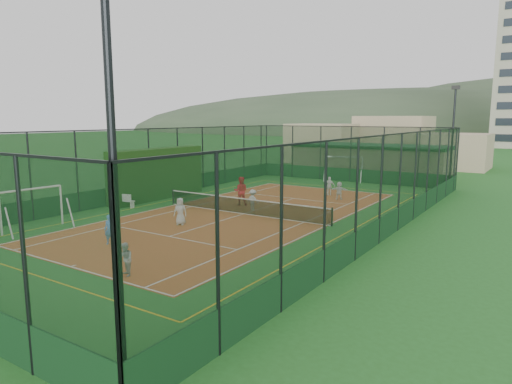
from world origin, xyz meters
TOP-DOWN VIEW (x-y plane):
  - ground at (0.00, 0.00)m, footprint 300.00×300.00m
  - court_slab at (0.00, 0.00)m, footprint 11.17×23.97m
  - tennis_net at (0.00, 0.00)m, footprint 11.67×0.12m
  - perimeter_fence at (0.00, 0.00)m, footprint 18.12×34.12m
  - floodlight_se at (8.60, -16.60)m, footprint 0.60×0.26m
  - floodlight_ne at (8.60, 16.60)m, footprint 0.60×0.26m
  - clubhouse at (0.00, 22.00)m, footprint 15.20×7.20m
  - distant_hills at (0.00, 150.00)m, footprint 200.00×60.00m
  - hedge_left at (-8.30, 1.10)m, footprint 1.24×8.25m
  - white_bench at (-7.80, -2.56)m, footprint 1.73×0.73m
  - futsal_goal_near at (-6.95, -9.21)m, footprint 3.37×1.17m
  - futsal_goal_far at (-0.73, 17.34)m, footprint 3.56×1.82m
  - child_near_left at (-1.29, -4.18)m, footprint 0.85×0.72m
  - child_near_mid at (-1.30, -8.90)m, footprint 0.60×0.52m
  - child_near_right at (2.65, -11.41)m, footprint 0.74×0.67m
  - child_far_left at (-0.13, 1.20)m, footprint 0.87×0.52m
  - child_far_right at (1.54, 9.09)m, footprint 0.88×0.52m
  - child_far_back at (2.85, 7.85)m, footprint 1.25×0.68m
  - coach at (-1.76, 2.21)m, footprint 1.16×1.07m
  - tennis_balls at (0.28, 1.25)m, footprint 5.61×1.47m

SIDE VIEW (x-z plane):
  - ground at x=0.00m, z-range 0.00..0.00m
  - distant_hills at x=0.00m, z-range -12.00..12.00m
  - court_slab at x=0.00m, z-range 0.00..0.01m
  - tennis_balls at x=0.28m, z-range 0.01..0.08m
  - white_bench at x=-7.80m, z-range 0.00..0.94m
  - tennis_net at x=0.00m, z-range 0.00..1.06m
  - child_near_right at x=2.65m, z-range 0.01..1.26m
  - child_far_back at x=2.85m, z-range 0.01..1.30m
  - child_far_left at x=-0.13m, z-range 0.01..1.34m
  - child_near_mid at x=-1.30m, z-range 0.01..1.39m
  - child_far_right at x=1.54m, z-range 0.01..1.41m
  - child_near_left at x=-1.29m, z-range 0.01..1.49m
  - coach at x=-1.76m, z-range 0.01..1.92m
  - futsal_goal_near at x=-6.95m, z-range 0.00..2.14m
  - futsal_goal_far at x=-0.73m, z-range 0.00..2.20m
  - clubhouse at x=0.00m, z-range 0.00..3.15m
  - hedge_left at x=-8.30m, z-range 0.00..3.61m
  - perimeter_fence at x=0.00m, z-range 0.00..5.00m
  - floodlight_se at x=8.60m, z-range 0.00..8.25m
  - floodlight_ne at x=8.60m, z-range 0.00..8.25m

